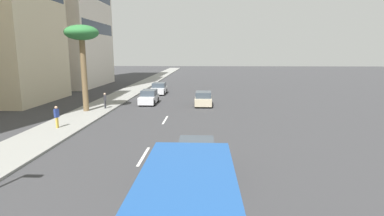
# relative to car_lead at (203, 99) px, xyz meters

# --- Properties ---
(ground_plane) EXTENTS (198.00, 198.00, 0.00)m
(ground_plane) POSITION_rel_car_lead_xyz_m (0.02, 3.30, -0.74)
(ground_plane) COLOR #38383A
(sidewalk_right) EXTENTS (162.00, 3.83, 0.15)m
(sidewalk_right) POSITION_rel_car_lead_xyz_m (0.02, 11.12, -0.67)
(sidewalk_right) COLOR gray
(sidewalk_right) RESTS_ON ground_plane
(lane_stripe_mid) EXTENTS (3.20, 0.16, 0.01)m
(lane_stripe_mid) POSITION_rel_car_lead_xyz_m (-17.12, 3.30, -0.74)
(lane_stripe_mid) COLOR silver
(lane_stripe_mid) RESTS_ON ground_plane
(lane_stripe_far) EXTENTS (3.20, 0.16, 0.01)m
(lane_stripe_far) POSITION_rel_car_lead_xyz_m (-7.59, 3.30, -0.74)
(lane_stripe_far) COLOR silver
(lane_stripe_far) RESTS_ON ground_plane
(car_lead) EXTENTS (4.15, 1.91, 1.57)m
(car_lead) POSITION_rel_car_lead_xyz_m (0.00, 0.00, 0.00)
(car_lead) COLOR beige
(car_lead) RESTS_ON ground_plane
(car_second) EXTENTS (4.70, 1.91, 1.71)m
(car_second) POSITION_rel_car_lead_xyz_m (-19.78, 0.21, 0.06)
(car_second) COLOR black
(car_second) RESTS_ON ground_plane
(car_third) EXTENTS (4.13, 1.96, 1.59)m
(car_third) POSITION_rel_car_lead_xyz_m (9.39, 6.39, 0.01)
(car_third) COLOR silver
(car_third) RESTS_ON ground_plane
(car_fourth) EXTENTS (4.19, 1.82, 1.60)m
(car_fourth) POSITION_rel_car_lead_xyz_m (0.90, 6.28, 0.01)
(car_fourth) COLOR silver
(car_fourth) RESTS_ON ground_plane
(pedestrian_near_lamp) EXTENTS (0.39, 0.34, 1.70)m
(pedestrian_near_lamp) POSITION_rel_car_lead_xyz_m (-11.35, 11.12, 0.34)
(pedestrian_near_lamp) COLOR gold
(pedestrian_near_lamp) RESTS_ON sidewalk_right
(pedestrian_mid_block) EXTENTS (0.39, 0.36, 1.61)m
(pedestrian_mid_block) POSITION_rel_car_lead_xyz_m (-3.00, 10.12, 0.28)
(pedestrian_mid_block) COLOR #333338
(pedestrian_mid_block) RESTS_ON sidewalk_right
(palm_tree) EXTENTS (3.19, 3.19, 8.27)m
(palm_tree) POSITION_rel_car_lead_xyz_m (-4.47, 11.56, 6.47)
(palm_tree) COLOR brown
(palm_tree) RESTS_ON sidewalk_right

